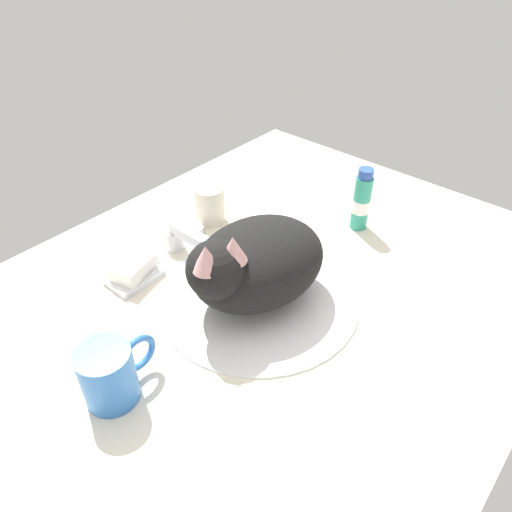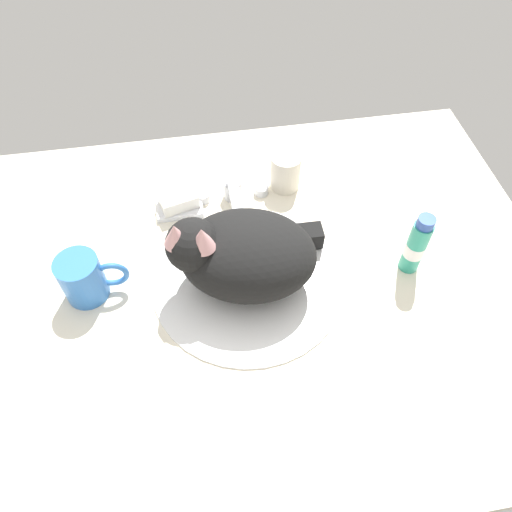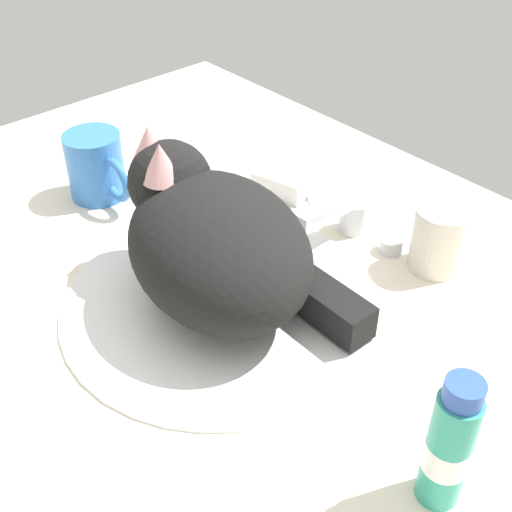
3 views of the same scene
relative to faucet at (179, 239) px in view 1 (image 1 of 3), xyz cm
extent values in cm
cube|color=silver|center=(0.00, -19.36, -4.22)|extent=(110.00, 82.50, 3.00)
cylinder|color=white|center=(0.00, -19.36, -2.32)|extent=(33.71, 33.71, 0.80)
cylinder|color=silver|center=(0.00, 1.51, -0.70)|extent=(3.60, 3.60, 4.04)
cube|color=silver|center=(0.00, -3.21, 2.32)|extent=(2.00, 9.44, 2.00)
cylinder|color=silver|center=(-5.91, 1.51, -1.82)|extent=(2.80, 2.80, 1.80)
cylinder|color=silver|center=(5.91, 1.51, -1.82)|extent=(2.80, 2.80, 1.80)
ellipsoid|color=black|center=(0.00, -19.36, 4.68)|extent=(25.93, 21.78, 13.20)
sphere|color=black|center=(-8.59, -18.75, 8.31)|extent=(10.66, 10.66, 8.92)
ellipsoid|color=white|center=(-6.85, -19.14, 6.33)|extent=(6.74, 6.06, 4.91)
cone|color=#DB9E9E|center=(-6.97, -20.72, 12.10)|extent=(4.80, 4.80, 4.01)
cone|color=#DB9E9E|center=(-10.89, -19.83, 12.10)|extent=(4.80, 4.80, 4.01)
cube|color=black|center=(7.79, -13.18, -0.07)|extent=(13.59, 4.03, 3.71)
ellipsoid|color=white|center=(-2.08, -10.51, -0.25)|extent=(6.25, 4.74, 3.34)
cylinder|color=#3372C6|center=(-27.62, -17.39, 1.62)|extent=(7.26, 7.26, 8.68)
torus|color=#3372C6|center=(-22.79, -17.39, 1.62)|extent=(5.86, 1.00, 5.86)
cylinder|color=silver|center=(11.00, 2.96, 1.12)|extent=(6.02, 6.02, 7.66)
cube|color=white|center=(-10.72, -0.10, -2.12)|extent=(9.00, 6.40, 1.20)
cube|color=white|center=(-10.72, -0.10, -0.12)|extent=(8.07, 6.55, 2.78)
cylinder|color=teal|center=(28.86, -20.89, 2.82)|extent=(3.44, 3.44, 11.07)
cylinder|color=white|center=(28.86, -20.89, 2.27)|extent=(3.51, 3.51, 2.77)
cylinder|color=#2D51AD|center=(28.86, -20.89, 9.25)|extent=(2.92, 2.92, 1.80)
camera|label=1|loc=(-44.52, -57.61, 52.22)|focal=33.57mm
camera|label=2|loc=(-6.49, -67.41, 68.14)|focal=34.11mm
camera|label=3|loc=(42.53, -52.26, 44.89)|focal=47.26mm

